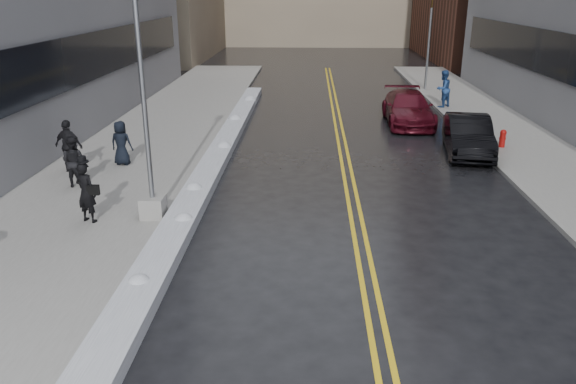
# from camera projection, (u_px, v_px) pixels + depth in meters

# --- Properties ---
(ground) EXTENTS (160.00, 160.00, 0.00)m
(ground) POSITION_uv_depth(u_px,v_px,m) (264.00, 255.00, 14.06)
(ground) COLOR black
(ground) RESTS_ON ground
(sidewalk_west) EXTENTS (5.50, 50.00, 0.15)m
(sidewalk_west) POSITION_uv_depth(u_px,v_px,m) (147.00, 145.00, 23.64)
(sidewalk_west) COLOR gray
(sidewalk_west) RESTS_ON ground
(sidewalk_east) EXTENTS (4.00, 50.00, 0.15)m
(sidewalk_east) POSITION_uv_depth(u_px,v_px,m) (526.00, 149.00, 23.04)
(sidewalk_east) COLOR gray
(sidewalk_east) RESTS_ON ground
(lane_line_left) EXTENTS (0.12, 50.00, 0.01)m
(lane_line_left) POSITION_uv_depth(u_px,v_px,m) (339.00, 148.00, 23.35)
(lane_line_left) COLOR gold
(lane_line_left) RESTS_ON ground
(lane_line_right) EXTENTS (0.12, 50.00, 0.01)m
(lane_line_right) POSITION_uv_depth(u_px,v_px,m) (347.00, 149.00, 23.34)
(lane_line_right) COLOR gold
(lane_line_right) RESTS_ON ground
(snow_ridge) EXTENTS (0.90, 30.00, 0.34)m
(snow_ridge) POSITION_uv_depth(u_px,v_px,m) (217.00, 157.00, 21.60)
(snow_ridge) COLOR silver
(snow_ridge) RESTS_ON ground
(lamppost) EXTENTS (0.65, 0.65, 7.62)m
(lamppost) POSITION_uv_depth(u_px,v_px,m) (147.00, 136.00, 15.19)
(lamppost) COLOR gray
(lamppost) RESTS_ON sidewalk_west
(fire_hydrant) EXTENTS (0.26, 0.26, 0.73)m
(fire_hydrant) POSITION_uv_depth(u_px,v_px,m) (503.00, 137.00, 22.91)
(fire_hydrant) COLOR maroon
(fire_hydrant) RESTS_ON sidewalk_east
(traffic_signal) EXTENTS (0.16, 0.20, 6.00)m
(traffic_signal) POSITION_uv_depth(u_px,v_px,m) (429.00, 37.00, 35.10)
(traffic_signal) COLOR gray
(traffic_signal) RESTS_ON sidewalk_east
(pedestrian_fedora) EXTENTS (0.74, 0.61, 1.73)m
(pedestrian_fedora) POSITION_uv_depth(u_px,v_px,m) (86.00, 192.00, 15.42)
(pedestrian_fedora) COLOR black
(pedestrian_fedora) RESTS_ON sidewalk_west
(pedestrian_b) EXTENTS (0.95, 0.81, 1.69)m
(pedestrian_b) POSITION_uv_depth(u_px,v_px,m) (74.00, 161.00, 18.21)
(pedestrian_b) COLOR black
(pedestrian_b) RESTS_ON sidewalk_west
(pedestrian_c) EXTENTS (0.86, 0.62, 1.63)m
(pedestrian_c) POSITION_uv_depth(u_px,v_px,m) (121.00, 143.00, 20.50)
(pedestrian_c) COLOR black
(pedestrian_c) RESTS_ON sidewalk_west
(pedestrian_d) EXTENTS (1.17, 0.73, 1.86)m
(pedestrian_d) POSITION_uv_depth(u_px,v_px,m) (69.00, 146.00, 19.66)
(pedestrian_d) COLOR black
(pedestrian_d) RESTS_ON sidewalk_west
(pedestrian_east) EXTENTS (1.22, 1.19, 1.98)m
(pedestrian_east) POSITION_uv_depth(u_px,v_px,m) (443.00, 89.00, 30.47)
(pedestrian_east) COLOR navy
(pedestrian_east) RESTS_ON sidewalk_east
(car_black) EXTENTS (2.21, 4.82, 1.53)m
(car_black) POSITION_uv_depth(u_px,v_px,m) (468.00, 135.00, 22.34)
(car_black) COLOR black
(car_black) RESTS_ON ground
(car_maroon) EXTENTS (2.24, 5.34, 1.54)m
(car_maroon) POSITION_uv_depth(u_px,v_px,m) (408.00, 108.00, 27.35)
(car_maroon) COLOR #470B16
(car_maroon) RESTS_ON ground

